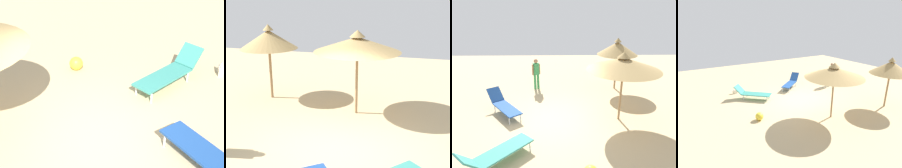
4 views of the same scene
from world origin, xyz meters
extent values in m
cube|color=tan|center=(0.00, 0.00, -0.05)|extent=(24.00, 24.00, 0.10)
cylinder|color=olive|center=(-0.03, 2.29, 1.21)|extent=(0.08, 0.08, 2.41)
cone|color=tan|center=(-0.03, 2.29, 2.33)|extent=(2.79, 2.79, 0.47)
cone|color=tan|center=(-0.03, 2.29, 2.66)|extent=(0.50, 0.50, 0.22)
cylinder|color=olive|center=(-3.49, 2.95, 1.10)|extent=(0.10, 0.10, 2.20)
cone|color=tan|center=(-3.49, 2.95, 2.25)|extent=(2.12, 2.12, 0.68)
cone|color=tan|center=(-3.49, 2.95, 2.69)|extent=(0.38, 0.38, 0.22)
cube|color=teal|center=(2.34, -1.76, 0.34)|extent=(1.73, 1.64, 0.05)
cylinder|color=silver|center=(1.61, -1.45, 0.16)|extent=(0.04, 0.04, 0.31)
cylinder|color=silver|center=(1.95, -1.07, 0.16)|extent=(0.04, 0.04, 0.31)
cylinder|color=silver|center=(2.73, -2.44, 0.16)|extent=(0.04, 0.04, 0.31)
cube|color=teal|center=(3.16, -2.49, 0.59)|extent=(0.75, 0.77, 0.50)
cube|color=#1E478C|center=(-0.38, -2.32, 0.35)|extent=(1.67, 1.49, 0.05)
cylinder|color=silver|center=(0.02, -1.69, 0.16)|extent=(0.04, 0.04, 0.32)
cylinder|color=silver|center=(0.32, -2.07, 0.16)|extent=(0.04, 0.04, 0.32)
cylinder|color=silver|center=(-1.08, -2.56, 0.16)|extent=(0.04, 0.04, 0.32)
cylinder|color=silver|center=(-0.78, -2.94, 0.16)|extent=(0.04, 0.04, 0.32)
cube|color=#1E478C|center=(-1.24, -3.00, 0.62)|extent=(0.80, 0.80, 0.52)
cylinder|color=#338C4C|center=(-3.54, -1.30, 0.42)|extent=(0.13, 0.13, 0.84)
cylinder|color=#338C4C|center=(-3.44, -1.46, 0.42)|extent=(0.13, 0.13, 0.84)
cube|color=#338C4C|center=(-3.49, -1.38, 1.15)|extent=(0.33, 0.36, 0.63)
sphere|color=#A57554|center=(-3.49, -1.38, 1.58)|extent=(0.23, 0.23, 0.23)
cylinder|color=#A57554|center=(-3.59, -1.21, 1.13)|extent=(0.09, 0.09, 0.58)
cylinder|color=#A57554|center=(-3.39, -1.55, 1.13)|extent=(0.09, 0.09, 0.58)
camera|label=1|loc=(-5.23, -1.07, 4.66)|focal=53.11mm
camera|label=2|loc=(1.96, -7.00, 3.88)|focal=48.42mm
camera|label=3|loc=(7.70, -0.10, 4.36)|focal=34.43mm
camera|label=4|loc=(5.97, 8.14, 4.50)|focal=29.00mm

